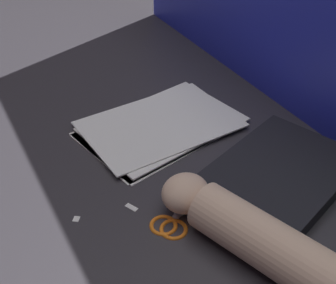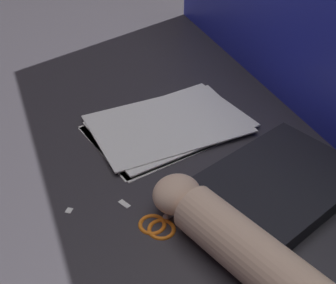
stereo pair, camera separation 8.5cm
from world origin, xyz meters
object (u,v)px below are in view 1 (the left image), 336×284
object	(u,v)px
paper_stack	(161,126)
hand_forearm	(250,233)
book_closed	(282,172)
scissors	(176,215)

from	to	relation	value
paper_stack	hand_forearm	world-z (taller)	hand_forearm
book_closed	hand_forearm	distance (m)	0.19
paper_stack	book_closed	world-z (taller)	book_closed
paper_stack	scissors	bearing A→B (deg)	-30.93
scissors	hand_forearm	bearing A→B (deg)	19.20
paper_stack	scissors	xyz separation A→B (m)	(0.23, -0.13, -0.00)
book_closed	paper_stack	bearing A→B (deg)	-163.34
scissors	hand_forearm	xyz separation A→B (m)	(0.12, 0.04, 0.03)
paper_stack	scissors	distance (m)	0.26
book_closed	hand_forearm	bearing A→B (deg)	-63.41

